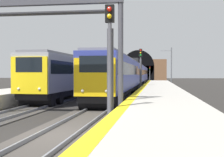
{
  "coord_description": "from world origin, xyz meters",
  "views": [
    {
      "loc": [
        -11.59,
        -3.73,
        2.44
      ],
      "look_at": [
        14.37,
        0.01,
        2.03
      ],
      "focal_mm": 49.44,
      "sensor_mm": 36.0,
      "label": 1
    }
  ],
  "objects_px": {
    "train_adjacent_platform": "(104,74)",
    "overhead_signal_gantry": "(45,27)",
    "railway_signal_near": "(110,57)",
    "railway_signal_mid": "(141,66)",
    "railway_signal_far": "(150,73)",
    "train_main_approaching": "(133,74)",
    "catenary_mast_near": "(171,66)"
  },
  "relations": [
    {
      "from": "railway_signal_near",
      "to": "catenary_mast_near",
      "type": "bearing_deg",
      "value": 174.18
    },
    {
      "from": "train_main_approaching",
      "to": "overhead_signal_gantry",
      "type": "distance_m",
      "value": 33.76
    },
    {
      "from": "railway_signal_near",
      "to": "overhead_signal_gantry",
      "type": "bearing_deg",
      "value": -129.33
    },
    {
      "from": "train_main_approaching",
      "to": "railway_signal_far",
      "type": "xyz_separation_m",
      "value": [
        43.93,
        -1.77,
        0.44
      ]
    },
    {
      "from": "railway_signal_near",
      "to": "railway_signal_mid",
      "type": "bearing_deg",
      "value": -180.0
    },
    {
      "from": "overhead_signal_gantry",
      "to": "railway_signal_near",
      "type": "bearing_deg",
      "value": -129.33
    },
    {
      "from": "train_main_approaching",
      "to": "catenary_mast_near",
      "type": "bearing_deg",
      "value": 146.35
    },
    {
      "from": "train_adjacent_platform",
      "to": "railway_signal_far",
      "type": "distance_m",
      "value": 44.71
    },
    {
      "from": "railway_signal_far",
      "to": "overhead_signal_gantry",
      "type": "height_order",
      "value": "overhead_signal_gantry"
    },
    {
      "from": "train_adjacent_platform",
      "to": "overhead_signal_gantry",
      "type": "relative_size",
      "value": 6.87
    },
    {
      "from": "railway_signal_near",
      "to": "railway_signal_far",
      "type": "height_order",
      "value": "railway_signal_near"
    },
    {
      "from": "railway_signal_mid",
      "to": "railway_signal_far",
      "type": "bearing_deg",
      "value": -180.0
    },
    {
      "from": "train_adjacent_platform",
      "to": "railway_signal_mid",
      "type": "bearing_deg",
      "value": 32.81
    },
    {
      "from": "train_main_approaching",
      "to": "railway_signal_far",
      "type": "height_order",
      "value": "train_main_approaching"
    },
    {
      "from": "railway_signal_near",
      "to": "train_adjacent_platform",
      "type": "bearing_deg",
      "value": -170.02
    },
    {
      "from": "train_main_approaching",
      "to": "catenary_mast_near",
      "type": "height_order",
      "value": "catenary_mast_near"
    },
    {
      "from": "railway_signal_far",
      "to": "catenary_mast_near",
      "type": "height_order",
      "value": "catenary_mast_near"
    },
    {
      "from": "overhead_signal_gantry",
      "to": "train_adjacent_platform",
      "type": "bearing_deg",
      "value": 4.02
    },
    {
      "from": "railway_signal_near",
      "to": "railway_signal_mid",
      "type": "relative_size",
      "value": 0.96
    },
    {
      "from": "train_main_approaching",
      "to": "catenary_mast_near",
      "type": "xyz_separation_m",
      "value": [
        9.69,
        -6.52,
        1.48
      ]
    },
    {
      "from": "railway_signal_far",
      "to": "overhead_signal_gantry",
      "type": "relative_size",
      "value": 0.53
    },
    {
      "from": "train_adjacent_platform",
      "to": "railway_signal_far",
      "type": "relative_size",
      "value": 13.03
    },
    {
      "from": "railway_signal_mid",
      "to": "overhead_signal_gantry",
      "type": "bearing_deg",
      "value": -10.28
    },
    {
      "from": "railway_signal_mid",
      "to": "catenary_mast_near",
      "type": "distance_m",
      "value": 21.17
    },
    {
      "from": "railway_signal_far",
      "to": "overhead_signal_gantry",
      "type": "distance_m",
      "value": 77.65
    },
    {
      "from": "overhead_signal_gantry",
      "to": "catenary_mast_near",
      "type": "distance_m",
      "value": 44.17
    },
    {
      "from": "train_main_approaching",
      "to": "railway_signal_near",
      "type": "relative_size",
      "value": 11.75
    },
    {
      "from": "train_main_approaching",
      "to": "railway_signal_mid",
      "type": "bearing_deg",
      "value": 9.47
    },
    {
      "from": "railway_signal_far",
      "to": "overhead_signal_gantry",
      "type": "xyz_separation_m",
      "value": [
        -77.51,
        4.11,
        2.21
      ]
    },
    {
      "from": "overhead_signal_gantry",
      "to": "catenary_mast_near",
      "type": "bearing_deg",
      "value": -11.57
    },
    {
      "from": "train_main_approaching",
      "to": "train_adjacent_platform",
      "type": "relative_size",
      "value": 1.06
    },
    {
      "from": "railway_signal_near",
      "to": "railway_signal_far",
      "type": "bearing_deg",
      "value": -180.0
    }
  ]
}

